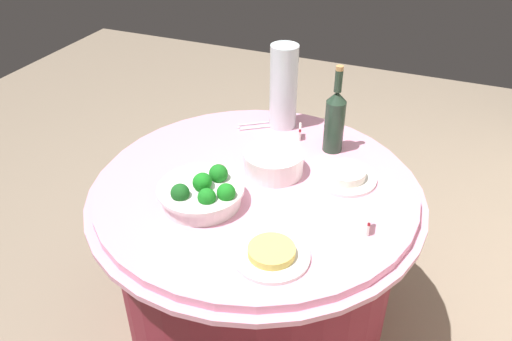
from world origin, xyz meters
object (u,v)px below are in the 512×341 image
decorative_fruit_vase (283,91)px  label_placard_front (369,223)px  food_plate_rice (345,175)px  label_placard_mid (300,131)px  serving_tongs (256,126)px  broccoli_bowl (202,192)px  plate_stack (273,162)px  wine_bottle (335,119)px  food_plate_noodles (272,254)px

decorative_fruit_vase → label_placard_front: size_ratio=6.18×
food_plate_rice → label_placard_mid: 0.32m
food_plate_rice → label_placard_front: label_placard_front is taller
serving_tongs → label_placard_mid: (0.02, 0.19, 0.03)m
broccoli_bowl → food_plate_rice: (-0.31, 0.39, -0.03)m
plate_stack → wine_bottle: bearing=146.0°
broccoli_bowl → food_plate_rice: 0.50m
food_plate_rice → decorative_fruit_vase: bearing=-130.7°
wine_bottle → food_plate_rice: size_ratio=1.53×
serving_tongs → label_placard_mid: bearing=83.9°
broccoli_bowl → serving_tongs: (-0.54, -0.04, -0.04)m
label_placard_front → decorative_fruit_vase: bearing=-138.5°
label_placard_front → plate_stack: bearing=-116.8°
serving_tongs → food_plate_rice: bearing=61.2°
plate_stack → food_plate_rice: bearing=101.3°
broccoli_bowl → label_placard_mid: (-0.52, 0.16, -0.01)m
wine_bottle → food_plate_noodles: wine_bottle is taller
decorative_fruit_vase → plate_stack: bearing=14.5°
plate_stack → label_placard_front: (0.19, 0.38, -0.01)m
label_placard_front → label_placard_mid: (-0.46, -0.37, 0.00)m
wine_bottle → label_placard_front: wine_bottle is taller
serving_tongs → label_placard_mid: label_placard_mid is taller
serving_tongs → food_plate_noodles: bearing=25.6°
food_plate_rice → serving_tongs: bearing=-118.8°
broccoli_bowl → wine_bottle: size_ratio=0.83×
food_plate_noodles → label_placard_mid: bearing=-168.4°
wine_bottle → food_plate_rice: bearing=27.7°
serving_tongs → label_placard_mid: 0.20m
label_placard_mid → broccoli_bowl: bearing=-16.8°
wine_bottle → decorative_fruit_vase: 0.27m
serving_tongs → label_placard_front: label_placard_front is taller
food_plate_noodles → decorative_fruit_vase: bearing=-162.3°
wine_bottle → label_placard_front: 0.49m
food_plate_noodles → label_placard_front: 0.32m
decorative_fruit_vase → serving_tongs: (0.05, -0.09, -0.15)m
food_plate_noodles → label_placard_front: size_ratio=4.00×
broccoli_bowl → food_plate_noodles: bearing=62.8°
decorative_fruit_vase → label_placard_mid: 0.17m
decorative_fruit_vase → food_plate_noodles: bearing=17.7°
decorative_fruit_vase → food_plate_rice: size_ratio=1.55×
broccoli_bowl → plate_stack: broccoli_bowl is taller
decorative_fruit_vase → label_placard_front: bearing=41.5°
serving_tongs → label_placard_front: size_ratio=2.84×
food_plate_rice → wine_bottle: bearing=-152.3°
decorative_fruit_vase → label_placard_mid: bearing=53.7°
food_plate_rice → label_placard_front: size_ratio=4.00×
wine_bottle → broccoli_bowl: bearing=-31.6°
serving_tongs → food_plate_noodles: food_plate_noodles is taller
wine_bottle → decorative_fruit_vase: decorative_fruit_vase is taller
food_plate_rice → food_plate_noodles: (0.46, -0.10, -0.00)m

